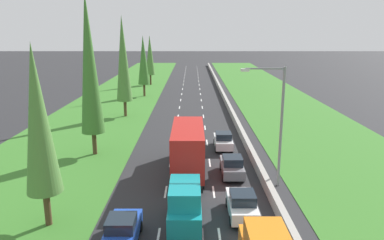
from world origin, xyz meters
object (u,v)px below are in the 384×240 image
(poplar_tree_fourth, at_px, (144,60))
(street_light_mast, at_px, (277,119))
(blue_hatchback_left_lane, at_px, (123,230))
(white_hatchback_right_lane_fourth, at_px, (223,141))
(poplar_tree_nearest, at_px, (39,121))
(poplar_tree_third, at_px, (123,59))
(poplar_tree_fifth, at_px, (150,55))
(teal_van_centre_lane, at_px, (185,205))
(white_hatchback_right_lane, at_px, (242,204))
(red_box_truck_centre_lane, at_px, (188,148))
(grey_hatchback_right_lane, at_px, (232,166))
(poplar_tree_second, at_px, (89,64))

(poplar_tree_fourth, bearing_deg, street_light_mast, -69.10)
(blue_hatchback_left_lane, bearing_deg, white_hatchback_right_lane_fourth, 67.46)
(poplar_tree_nearest, xyz_separation_m, poplar_tree_third, (-0.48, 28.65, 1.31))
(blue_hatchback_left_lane, bearing_deg, poplar_tree_fifth, 94.91)
(teal_van_centre_lane, xyz_separation_m, poplar_tree_fourth, (-8.14, 44.55, 5.01))
(poplar_tree_nearest, distance_m, street_light_mast, 15.99)
(white_hatchback_right_lane, distance_m, blue_hatchback_left_lane, 7.59)
(poplar_tree_fifth, bearing_deg, poplar_tree_fourth, -88.16)
(red_box_truck_centre_lane, xyz_separation_m, poplar_tree_nearest, (-8.35, -8.16, 4.32))
(grey_hatchback_right_lane, xyz_separation_m, poplar_tree_nearest, (-11.90, -7.61, 5.66))
(red_box_truck_centre_lane, bearing_deg, poplar_tree_second, 151.98)
(white_hatchback_right_lane_fourth, relative_size, poplar_tree_fourth, 0.36)
(white_hatchback_right_lane, distance_m, red_box_truck_centre_lane, 8.04)
(poplar_tree_fifth, bearing_deg, poplar_tree_third, -90.26)
(teal_van_centre_lane, xyz_separation_m, red_box_truck_centre_lane, (0.09, 8.34, 0.78))
(red_box_truck_centre_lane, bearing_deg, poplar_tree_nearest, -135.64)
(poplar_tree_fourth, bearing_deg, red_box_truck_centre_lane, -77.20)
(blue_hatchback_left_lane, bearing_deg, poplar_tree_third, 99.87)
(white_hatchback_right_lane, xyz_separation_m, street_light_mast, (3.05, 4.74, 4.40))
(grey_hatchback_right_lane, xyz_separation_m, poplar_tree_fourth, (-11.78, 36.76, 5.57))
(white_hatchback_right_lane, relative_size, poplar_tree_fifth, 0.37)
(poplar_tree_nearest, relative_size, street_light_mast, 1.21)
(grey_hatchback_right_lane, relative_size, poplar_tree_second, 0.26)
(poplar_tree_third, xyz_separation_m, poplar_tree_fourth, (0.59, 15.72, -1.40))
(white_hatchback_right_lane, height_order, white_hatchback_right_lane_fourth, same)
(poplar_tree_second, relative_size, street_light_mast, 1.66)
(poplar_tree_fourth, distance_m, street_light_mast, 41.34)
(poplar_tree_second, bearing_deg, grey_hatchback_right_lane, -23.01)
(teal_van_centre_lane, distance_m, blue_hatchback_left_lane, 3.91)
(blue_hatchback_left_lane, height_order, poplar_tree_fourth, poplar_tree_fourth)
(white_hatchback_right_lane, bearing_deg, street_light_mast, 57.23)
(grey_hatchback_right_lane, distance_m, poplar_tree_nearest, 15.21)
(grey_hatchback_right_lane, relative_size, red_box_truck_centre_lane, 0.41)
(teal_van_centre_lane, bearing_deg, poplar_tree_nearest, 178.76)
(teal_van_centre_lane, bearing_deg, poplar_tree_fourth, 100.35)
(poplar_tree_nearest, height_order, street_light_mast, poplar_tree_nearest)
(red_box_truck_centre_lane, bearing_deg, poplar_tree_fourth, 102.80)
(grey_hatchback_right_lane, height_order, white_hatchback_right_lane_fourth, same)
(red_box_truck_centre_lane, distance_m, poplar_tree_third, 23.01)
(blue_hatchback_left_lane, distance_m, poplar_tree_fourth, 46.99)
(white_hatchback_right_lane, relative_size, grey_hatchback_right_lane, 1.00)
(white_hatchback_right_lane_fourth, height_order, poplar_tree_fifth, poplar_tree_fifth)
(poplar_tree_nearest, xyz_separation_m, poplar_tree_second, (-0.56, 12.90, 2.02))
(teal_van_centre_lane, relative_size, street_light_mast, 0.54)
(grey_hatchback_right_lane, relative_size, white_hatchback_right_lane_fourth, 1.00)
(white_hatchback_right_lane, height_order, poplar_tree_fifth, poplar_tree_fifth)
(grey_hatchback_right_lane, distance_m, poplar_tree_fourth, 39.00)
(red_box_truck_centre_lane, relative_size, street_light_mast, 1.04)
(poplar_tree_second, distance_m, street_light_mast, 17.30)
(teal_van_centre_lane, distance_m, street_light_mast, 9.68)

